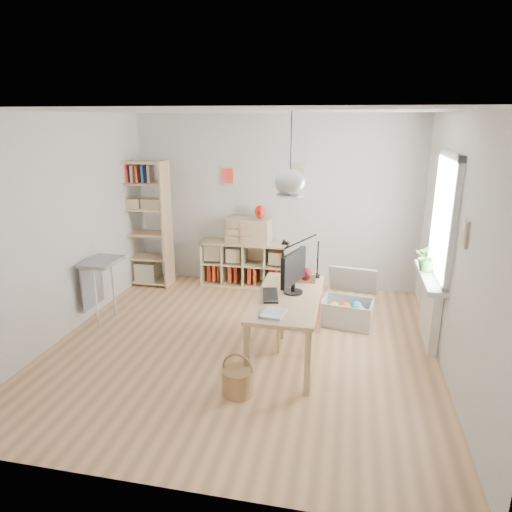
% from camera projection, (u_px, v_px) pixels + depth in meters
% --- Properties ---
extents(ground, '(4.50, 4.50, 0.00)m').
position_uv_depth(ground, '(243.00, 346.00, 5.48)').
color(ground, tan).
rests_on(ground, ground).
extents(room_shell, '(4.50, 4.50, 4.50)m').
position_uv_depth(room_shell, '(290.00, 182.00, 4.65)').
color(room_shell, white).
rests_on(room_shell, ground).
extents(window_unit, '(0.07, 1.16, 1.46)m').
position_uv_depth(window_unit, '(445.00, 217.00, 5.16)').
color(window_unit, white).
rests_on(window_unit, ground).
extents(radiator, '(0.10, 0.80, 0.80)m').
position_uv_depth(radiator, '(430.00, 311.00, 5.51)').
color(radiator, white).
rests_on(radiator, ground).
extents(windowsill, '(0.22, 1.20, 0.06)m').
position_uv_depth(windowsill, '(430.00, 277.00, 5.39)').
color(windowsill, white).
rests_on(windowsill, radiator).
extents(desk, '(0.70, 1.50, 0.75)m').
position_uv_depth(desk, '(288.00, 304.00, 5.05)').
color(desk, '#D7B37C').
rests_on(desk, ground).
extents(cube_shelf, '(1.40, 0.38, 0.72)m').
position_uv_depth(cube_shelf, '(244.00, 267.00, 7.44)').
color(cube_shelf, tan).
rests_on(cube_shelf, ground).
extents(tall_bookshelf, '(0.80, 0.38, 2.00)m').
position_uv_depth(tall_bookshelf, '(144.00, 219.00, 7.25)').
color(tall_bookshelf, '#D7B37C').
rests_on(tall_bookshelf, ground).
extents(side_table, '(0.40, 0.55, 0.85)m').
position_uv_depth(side_table, '(98.00, 273.00, 6.01)').
color(side_table, '#9C9C9F').
rests_on(side_table, ground).
extents(chair, '(0.43, 0.43, 0.86)m').
position_uv_depth(chair, '(296.00, 307.00, 5.38)').
color(chair, '#9C9C9F').
rests_on(chair, ground).
extents(wicker_basket, '(0.32, 0.32, 0.44)m').
position_uv_depth(wicker_basket, '(238.00, 381.00, 4.51)').
color(wicker_basket, '#A87F4C').
rests_on(wicker_basket, ground).
extents(storage_chest, '(0.76, 0.83, 0.69)m').
position_uv_depth(storage_chest, '(348.00, 307.00, 6.05)').
color(storage_chest, silver).
rests_on(storage_chest, ground).
extents(monitor, '(0.22, 0.54, 0.48)m').
position_uv_depth(monitor, '(293.00, 270.00, 5.04)').
color(monitor, black).
rests_on(monitor, desk).
extents(keyboard, '(0.25, 0.45, 0.02)m').
position_uv_depth(keyboard, '(270.00, 295.00, 5.02)').
color(keyboard, black).
rests_on(keyboard, desk).
extents(task_lamp, '(0.47, 0.17, 0.50)m').
position_uv_depth(task_lamp, '(299.00, 252.00, 5.48)').
color(task_lamp, black).
rests_on(task_lamp, desk).
extents(yarn_ball, '(0.17, 0.17, 0.17)m').
position_uv_depth(yarn_ball, '(306.00, 275.00, 5.44)').
color(yarn_ball, '#4F0A13').
rests_on(yarn_ball, desk).
extents(paper_tray, '(0.25, 0.30, 0.03)m').
position_uv_depth(paper_tray, '(273.00, 313.00, 4.55)').
color(paper_tray, white).
rests_on(paper_tray, desk).
extents(drawer_chest, '(0.73, 0.38, 0.40)m').
position_uv_depth(drawer_chest, '(249.00, 230.00, 7.20)').
color(drawer_chest, tan).
rests_on(drawer_chest, cube_shelf).
extents(red_vase, '(0.17, 0.17, 0.21)m').
position_uv_depth(red_vase, '(260.00, 212.00, 7.07)').
color(red_vase, '#9B140C').
rests_on(red_vase, drawer_chest).
extents(potted_plant, '(0.33, 0.29, 0.35)m').
position_uv_depth(potted_plant, '(428.00, 257.00, 5.45)').
color(potted_plant, '#31722A').
rests_on(potted_plant, windowsill).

